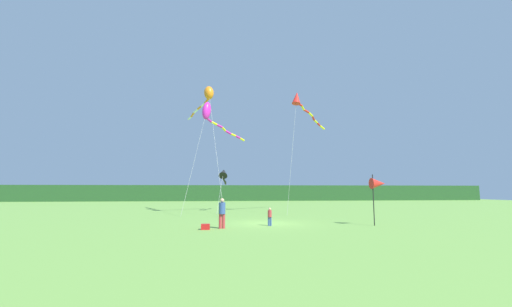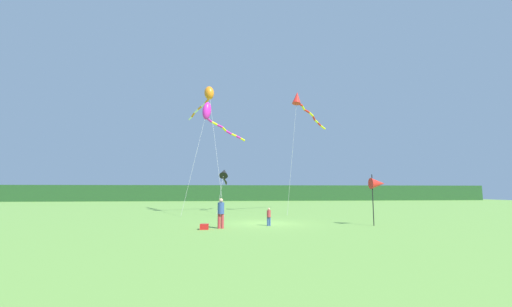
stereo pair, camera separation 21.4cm
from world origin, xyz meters
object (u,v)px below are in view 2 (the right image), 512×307
person_child (269,216)px  cooler_box (204,227)px  banner_flag_pole (377,184)px  kite_red (301,103)px  kite_magenta (211,115)px  kite_orange (207,96)px  person_adult (221,212)px  kite_black (224,174)px

person_child → cooler_box: (-3.83, -1.42, -0.46)m
person_child → cooler_box: size_ratio=2.31×
banner_flag_pole → kite_red: (-2.00, 11.23, 8.33)m
banner_flag_pole → kite_red: 14.12m
banner_flag_pole → kite_magenta: (-10.89, 10.67, 6.74)m
kite_red → kite_orange: 9.28m
person_adult → banner_flag_pole: bearing=2.8°
banner_flag_pole → kite_black: bearing=122.9°
person_adult → person_child: size_ratio=1.56×
person_child → banner_flag_pole: banner_flag_pole is taller
person_adult → cooler_box: bearing=-157.4°
kite_magenta → kite_orange: kite_orange is taller
banner_flag_pole → person_child: bearing=175.1°
banner_flag_pole → kite_orange: bearing=134.2°
cooler_box → banner_flag_pole: banner_flag_pole is taller
kite_red → kite_orange: bearing=177.9°
person_child → kite_orange: (-4.47, 10.99, 10.78)m
kite_red → kite_orange: kite_orange is taller
cooler_box → kite_red: bearing=54.5°
person_child → kite_orange: kite_orange is taller
cooler_box → banner_flag_pole: (10.61, 0.85, 2.41)m
person_child → kite_red: 15.55m
cooler_box → kite_red: 18.31m
kite_orange → banner_flag_pole: bearing=-45.8°
person_child → kite_magenta: (-4.10, 10.10, 8.69)m
person_adult → banner_flag_pole: size_ratio=0.54×
person_child → banner_flag_pole: bearing=-4.9°
person_adult → banner_flag_pole: 9.85m
cooler_box → kite_magenta: 14.71m
banner_flag_pole → kite_red: bearing=100.1°
person_child → kite_black: 14.78m
banner_flag_pole → kite_black: kite_black is taller
banner_flag_pole → kite_orange: 18.40m
person_adult → kite_magenta: size_ratio=0.16×
person_adult → cooler_box: person_adult is taller
kite_black → kite_red: bearing=-24.9°
person_adult → kite_magenta: bearing=96.0°
person_adult → kite_red: kite_red is taller
person_adult → kite_magenta: kite_magenta is taller
person_child → person_adult: bearing=-160.3°
person_child → cooler_box: bearing=-159.6°
kite_red → kite_black: bearing=155.1°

